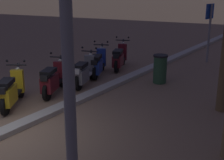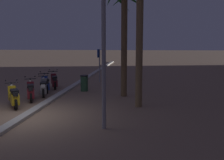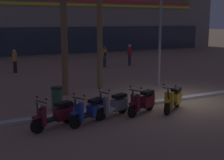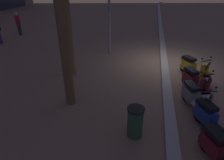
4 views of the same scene
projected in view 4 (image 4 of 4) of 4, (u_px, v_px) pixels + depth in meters
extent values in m
plane|color=#93755B|center=(167.00, 63.00, 10.29)|extent=(200.00, 200.00, 0.00)
cube|color=#BCB7AD|center=(164.00, 62.00, 10.29)|extent=(60.00, 0.36, 0.12)
cylinder|color=black|center=(206.00, 143.00, 4.98)|extent=(0.52, 0.29, 0.52)
cube|color=maroon|center=(213.00, 145.00, 4.72)|extent=(0.75, 0.56, 0.42)
cube|color=black|center=(216.00, 134.00, 4.57)|extent=(0.67, 0.51, 0.12)
cube|color=black|center=(208.00, 129.00, 4.86)|extent=(0.30, 0.28, 0.16)
cylinder|color=black|center=(200.00, 114.00, 6.01)|extent=(0.51, 0.32, 0.52)
cube|color=black|center=(216.00, 128.00, 5.39)|extent=(0.66, 0.51, 0.08)
cube|color=#233D9E|center=(205.00, 115.00, 5.75)|extent=(0.75, 0.59, 0.43)
cube|color=black|center=(208.00, 105.00, 5.61)|extent=(0.67, 0.53, 0.12)
cube|color=black|center=(201.00, 102.00, 5.90)|extent=(0.30, 0.28, 0.16)
cylinder|color=black|center=(206.00, 116.00, 5.95)|extent=(0.52, 0.27, 0.52)
cylinder|color=black|center=(186.00, 95.00, 7.04)|extent=(0.52, 0.27, 0.52)
cube|color=silver|center=(197.00, 104.00, 6.42)|extent=(0.66, 0.47, 0.08)
cube|color=slate|center=(190.00, 94.00, 6.77)|extent=(0.75, 0.53, 0.42)
cube|color=black|center=(192.00, 86.00, 6.63)|extent=(0.67, 0.49, 0.12)
cube|color=slate|center=(205.00, 105.00, 5.97)|extent=(0.25, 0.37, 0.66)
cube|color=slate|center=(208.00, 108.00, 5.82)|extent=(0.36, 0.26, 0.08)
cylinder|color=#333338|center=(207.00, 102.00, 5.83)|extent=(0.29, 0.16, 0.69)
cylinder|color=black|center=(208.00, 92.00, 5.75)|extent=(0.23, 0.54, 0.04)
sphere|color=white|center=(209.00, 98.00, 5.73)|extent=(0.12, 0.12, 0.12)
cube|color=silver|center=(187.00, 84.00, 6.92)|extent=(0.29, 0.27, 0.16)
sphere|color=black|center=(216.00, 87.00, 5.75)|extent=(0.07, 0.07, 0.07)
sphere|color=black|center=(201.00, 89.00, 5.68)|extent=(0.07, 0.07, 0.07)
cylinder|color=black|center=(205.00, 96.00, 6.97)|extent=(0.52, 0.30, 0.52)
cylinder|color=black|center=(186.00, 80.00, 8.03)|extent=(0.52, 0.30, 0.52)
cube|color=black|center=(196.00, 87.00, 7.43)|extent=(0.66, 0.50, 0.08)
cube|color=maroon|center=(190.00, 79.00, 7.76)|extent=(0.75, 0.57, 0.45)
cube|color=black|center=(192.00, 71.00, 7.61)|extent=(0.67, 0.52, 0.12)
cube|color=maroon|center=(204.00, 86.00, 6.99)|extent=(0.27, 0.37, 0.66)
cube|color=maroon|center=(207.00, 89.00, 6.83)|extent=(0.36, 0.28, 0.08)
cylinder|color=#333338|center=(206.00, 84.00, 6.85)|extent=(0.29, 0.18, 0.69)
cylinder|color=black|center=(207.00, 75.00, 6.77)|extent=(0.27, 0.53, 0.04)
sphere|color=white|center=(208.00, 80.00, 6.75)|extent=(0.12, 0.12, 0.12)
cube|color=black|center=(187.00, 70.00, 7.90)|extent=(0.30, 0.28, 0.16)
sphere|color=black|center=(213.00, 71.00, 6.77)|extent=(0.07, 0.07, 0.07)
sphere|color=black|center=(201.00, 72.00, 6.68)|extent=(0.07, 0.07, 0.07)
cylinder|color=black|center=(206.00, 79.00, 8.12)|extent=(0.49, 0.37, 0.52)
cylinder|color=black|center=(184.00, 67.00, 9.18)|extent=(0.49, 0.37, 0.52)
cube|color=black|center=(195.00, 72.00, 8.59)|extent=(0.65, 0.57, 0.08)
cube|color=gold|center=(188.00, 66.00, 8.92)|extent=(0.74, 0.65, 0.45)
cube|color=black|center=(190.00, 58.00, 8.77)|extent=(0.67, 0.58, 0.12)
cube|color=gold|center=(204.00, 71.00, 8.14)|extent=(0.31, 0.36, 0.66)
cube|color=gold|center=(207.00, 73.00, 7.99)|extent=(0.35, 0.31, 0.08)
cylinder|color=#333338|center=(206.00, 69.00, 8.00)|extent=(0.27, 0.22, 0.69)
cylinder|color=black|center=(206.00, 61.00, 7.92)|extent=(0.35, 0.49, 0.04)
sphere|color=white|center=(208.00, 65.00, 7.90)|extent=(0.12, 0.12, 0.12)
cube|color=black|center=(185.00, 58.00, 9.04)|extent=(0.31, 0.30, 0.16)
sphere|color=black|center=(211.00, 57.00, 7.96)|extent=(0.07, 0.07, 0.07)
sphere|color=black|center=(202.00, 59.00, 7.79)|extent=(0.07, 0.07, 0.07)
cylinder|color=brown|center=(62.00, 26.00, 5.76)|extent=(0.32, 0.32, 5.54)
cylinder|color=olive|center=(66.00, 10.00, 7.83)|extent=(0.30, 0.30, 5.75)
cylinder|color=#2D3351|center=(20.00, 29.00, 15.23)|extent=(0.26, 0.26, 0.87)
cylinder|color=#B21E23|center=(17.00, 20.00, 14.88)|extent=(0.34, 0.34, 0.62)
sphere|color=beige|center=(16.00, 14.00, 14.68)|extent=(0.24, 0.24, 0.24)
cylinder|color=#2D5638|center=(135.00, 123.00, 5.38)|extent=(0.44, 0.44, 0.90)
cylinder|color=black|center=(136.00, 109.00, 5.16)|extent=(0.48, 0.48, 0.06)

